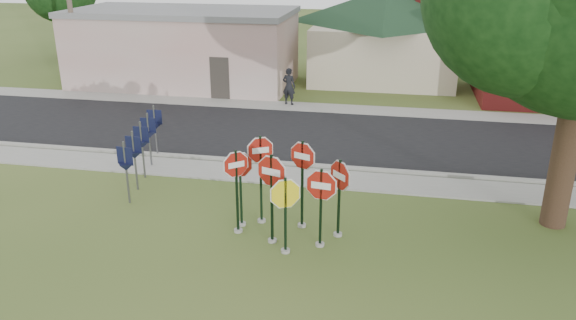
% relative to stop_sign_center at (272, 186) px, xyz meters
% --- Properties ---
extents(ground, '(120.00, 120.00, 0.00)m').
position_rel_stop_sign_center_xyz_m(ground, '(0.13, -0.96, -1.65)').
color(ground, '#3A531F').
rests_on(ground, ground).
extents(sidewalk_near, '(60.00, 1.60, 0.06)m').
position_rel_stop_sign_center_xyz_m(sidewalk_near, '(0.13, 4.54, -1.62)').
color(sidewalk_near, gray).
rests_on(sidewalk_near, ground).
extents(road, '(60.00, 7.00, 0.04)m').
position_rel_stop_sign_center_xyz_m(road, '(0.13, 9.04, -1.63)').
color(road, black).
rests_on(road, ground).
extents(sidewalk_far, '(60.00, 1.60, 0.06)m').
position_rel_stop_sign_center_xyz_m(sidewalk_far, '(0.13, 13.34, -1.62)').
color(sidewalk_far, gray).
rests_on(sidewalk_far, ground).
extents(curb, '(60.00, 0.20, 0.14)m').
position_rel_stop_sign_center_xyz_m(curb, '(0.13, 5.54, -1.58)').
color(curb, gray).
rests_on(curb, ground).
extents(stop_sign_center, '(1.11, 0.38, 2.62)m').
position_rel_stop_sign_center_xyz_m(stop_sign_center, '(0.00, 0.00, 0.00)').
color(stop_sign_center, gray).
rests_on(stop_sign_center, ground).
extents(stop_sign_yellow, '(0.99, 0.49, 2.20)m').
position_rel_stop_sign_center_xyz_m(stop_sign_yellow, '(0.45, -0.47, -0.33)').
color(stop_sign_yellow, gray).
rests_on(stop_sign_yellow, ground).
extents(stop_sign_left, '(0.77, 0.66, 2.51)m').
position_rel_stop_sign_center_xyz_m(stop_sign_left, '(-1.05, 0.37, -0.11)').
color(stop_sign_left, gray).
rests_on(stop_sign_left, ground).
extents(stop_sign_right, '(1.12, 0.24, 2.31)m').
position_rel_stop_sign_center_xyz_m(stop_sign_right, '(1.29, 0.03, -0.24)').
color(stop_sign_right, gray).
rests_on(stop_sign_right, ground).
extents(stop_sign_back_right, '(0.99, 0.41, 2.67)m').
position_rel_stop_sign_center_xyz_m(stop_sign_back_right, '(0.63, 1.02, 0.02)').
color(stop_sign_back_right, gray).
rests_on(stop_sign_back_right, ground).
extents(stop_sign_back_left, '(0.91, 0.50, 2.71)m').
position_rel_stop_sign_center_xyz_m(stop_sign_back_left, '(-0.56, 1.08, 0.04)').
color(stop_sign_back_left, gray).
rests_on(stop_sign_back_left, ground).
extents(stop_sign_far_right, '(0.78, 0.82, 2.34)m').
position_rel_stop_sign_center_xyz_m(stop_sign_far_right, '(1.69, 0.68, -0.21)').
color(stop_sign_far_right, gray).
rests_on(stop_sign_far_right, ground).
extents(stop_sign_far_left, '(0.86, 0.52, 2.34)m').
position_rel_stop_sign_center_xyz_m(stop_sign_far_left, '(-1.06, 0.77, -0.24)').
color(stop_sign_far_left, gray).
rests_on(stop_sign_far_left, ground).
extents(route_sign_row, '(1.43, 4.63, 2.00)m').
position_rel_stop_sign_center_xyz_m(route_sign_row, '(-5.27, 3.54, -0.42)').
color(route_sign_row, '#59595E').
rests_on(route_sign_row, ground).
extents(building_stucco, '(12.20, 6.20, 4.20)m').
position_rel_stop_sign_center_xyz_m(building_stucco, '(-8.86, 17.04, 0.50)').
color(building_stucco, beige).
rests_on(building_stucco, ground).
extents(building_house, '(11.60, 11.60, 6.20)m').
position_rel_stop_sign_center_xyz_m(building_house, '(2.14, 21.04, 2.00)').
color(building_house, beige).
rests_on(building_house, ground).
extents(pedestrian, '(0.75, 0.57, 1.83)m').
position_rel_stop_sign_center_xyz_m(pedestrian, '(-2.19, 13.63, -0.67)').
color(pedestrian, black).
rests_on(pedestrian, sidewalk_far).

